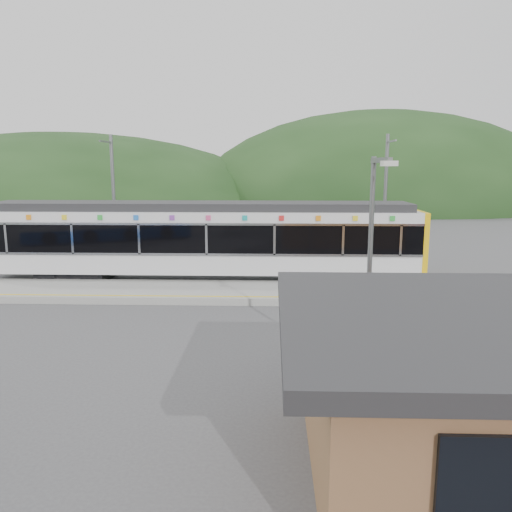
{
  "coord_description": "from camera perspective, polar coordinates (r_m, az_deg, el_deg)",
  "views": [
    {
      "loc": [
        1.27,
        -17.16,
        5.4
      ],
      "look_at": [
        0.66,
        1.0,
        2.13
      ],
      "focal_mm": 35.0,
      "sensor_mm": 36.0,
      "label": 1
    }
  ],
  "objects": [
    {
      "name": "lamp_post",
      "position": [
        12.44,
        13.02,
        0.57
      ],
      "size": [
        0.38,
        1.03,
        5.63
      ],
      "rotation": [
        0.0,
        0.0,
        0.21
      ],
      "color": "slate",
      "rests_on": "ground"
    },
    {
      "name": "yellow_line",
      "position": [
        19.87,
        -1.81,
        -4.65
      ],
      "size": [
        26.0,
        0.1,
        0.01
      ],
      "primitive_type": "cube",
      "color": "yellow",
      "rests_on": "platform"
    },
    {
      "name": "ground",
      "position": [
        18.04,
        -2.22,
        -7.22
      ],
      "size": [
        120.0,
        120.0,
        0.0
      ],
      "primitive_type": "plane",
      "color": "#4C4C4F",
      "rests_on": "ground"
    },
    {
      "name": "train",
      "position": [
        23.65,
        -6.36,
        2.04
      ],
      "size": [
        20.44,
        3.01,
        3.74
      ],
      "color": "black",
      "rests_on": "ground"
    },
    {
      "name": "catenary_mast_west",
      "position": [
        27.08,
        -15.95,
        6.11
      ],
      "size": [
        0.18,
        1.8,
        7.0
      ],
      "color": "slate",
      "rests_on": "ground"
    },
    {
      "name": "catenary_mast_east",
      "position": [
        26.41,
        14.54,
        6.09
      ],
      "size": [
        0.18,
        1.8,
        7.0
      ],
      "color": "slate",
      "rests_on": "ground"
    },
    {
      "name": "platform",
      "position": [
        21.16,
        -1.58,
        -4.16
      ],
      "size": [
        26.0,
        3.2,
        0.3
      ],
      "primitive_type": "cube",
      "color": "#9E9E99",
      "rests_on": "ground"
    },
    {
      "name": "hills",
      "position": [
        23.61,
        13.92,
        -3.32
      ],
      "size": [
        146.0,
        149.0,
        26.0
      ],
      "color": "#1E3D19",
      "rests_on": "ground"
    }
  ]
}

